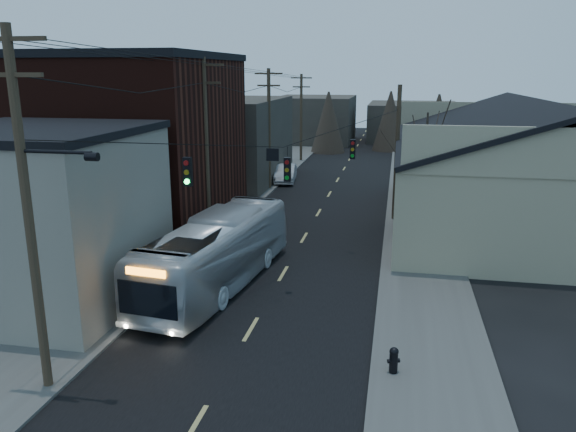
# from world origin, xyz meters

# --- Properties ---
(road_surface) EXTENTS (9.00, 110.00, 0.02)m
(road_surface) POSITION_xyz_m (0.00, 30.00, 0.01)
(road_surface) COLOR black
(road_surface) RESTS_ON ground
(sidewalk_left) EXTENTS (4.00, 110.00, 0.12)m
(sidewalk_left) POSITION_xyz_m (-6.50, 30.00, 0.06)
(sidewalk_left) COLOR #474744
(sidewalk_left) RESTS_ON ground
(sidewalk_right) EXTENTS (4.00, 110.00, 0.12)m
(sidewalk_right) POSITION_xyz_m (6.50, 30.00, 0.06)
(sidewalk_right) COLOR #474744
(sidewalk_right) RESTS_ON ground
(building_clapboard) EXTENTS (8.00, 8.00, 7.00)m
(building_clapboard) POSITION_xyz_m (-9.00, 9.00, 3.50)
(building_clapboard) COLOR slate
(building_clapboard) RESTS_ON ground
(building_brick) EXTENTS (10.00, 12.00, 10.00)m
(building_brick) POSITION_xyz_m (-10.00, 20.00, 5.00)
(building_brick) COLOR black
(building_brick) RESTS_ON ground
(building_left_far) EXTENTS (9.00, 14.00, 7.00)m
(building_left_far) POSITION_xyz_m (-9.50, 36.00, 3.50)
(building_left_far) COLOR #35302A
(building_left_far) RESTS_ON ground
(warehouse) EXTENTS (16.16, 20.60, 7.73)m
(warehouse) POSITION_xyz_m (13.00, 25.00, 2.70)
(warehouse) COLOR gray
(warehouse) RESTS_ON ground
(building_far_left) EXTENTS (10.00, 12.00, 6.00)m
(building_far_left) POSITION_xyz_m (-6.00, 65.00, 3.00)
(building_far_left) COLOR #35302A
(building_far_left) RESTS_ON ground
(building_far_right) EXTENTS (12.00, 14.00, 5.00)m
(building_far_right) POSITION_xyz_m (7.00, 70.00, 2.50)
(building_far_right) COLOR #35302A
(building_far_right) RESTS_ON ground
(bare_tree) EXTENTS (0.40, 0.40, 7.20)m
(bare_tree) POSITION_xyz_m (6.50, 20.00, 3.60)
(bare_tree) COLOR black
(bare_tree) RESTS_ON ground
(utility_lines) EXTENTS (11.24, 45.28, 10.50)m
(utility_lines) POSITION_xyz_m (-3.11, 24.14, 4.95)
(utility_lines) COLOR #382B1E
(utility_lines) RESTS_ON ground
(bus) EXTENTS (4.05, 11.60, 3.16)m
(bus) POSITION_xyz_m (-2.53, 11.86, 1.58)
(bus) COLOR silver
(bus) RESTS_ON ground
(parked_car) EXTENTS (2.13, 4.80, 1.53)m
(parked_car) POSITION_xyz_m (-4.30, 36.13, 0.77)
(parked_car) COLOR #B2B5BA
(parked_car) RESTS_ON ground
(fire_hydrant) EXTENTS (0.41, 0.29, 0.85)m
(fire_hydrant) POSITION_xyz_m (5.22, 5.71, 0.57)
(fire_hydrant) COLOR black
(fire_hydrant) RESTS_ON sidewalk_right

